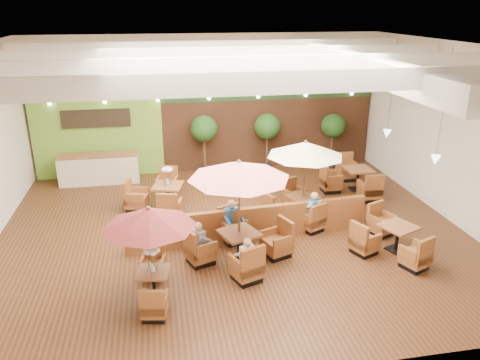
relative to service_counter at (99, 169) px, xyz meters
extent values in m
plane|color=#381E0F|center=(4.40, -5.10, -0.58)|extent=(14.00, 14.00, 0.00)
cube|color=silver|center=(4.40, 0.90, 2.17)|extent=(14.00, 0.04, 5.50)
cube|color=silver|center=(4.40, -11.10, 2.17)|extent=(14.00, 0.04, 5.50)
cube|color=silver|center=(11.40, -5.10, 2.17)|extent=(0.04, 12.00, 5.50)
cube|color=white|center=(4.40, -5.10, 4.92)|extent=(14.00, 12.00, 0.04)
cube|color=brown|center=(4.40, 0.84, 1.02)|extent=(13.90, 0.10, 3.20)
cube|color=#1E3819|center=(4.40, 0.83, 2.47)|extent=(13.90, 0.12, 0.35)
cube|color=#6AA12E|center=(0.00, 0.78, 1.02)|extent=(5.00, 0.08, 3.20)
cube|color=black|center=(0.00, 0.70, 1.82)|extent=(2.60, 0.08, 0.70)
cube|color=white|center=(7.90, -5.10, 4.37)|extent=(0.60, 11.00, 0.60)
cube|color=white|center=(4.40, -9.10, 4.57)|extent=(13.60, 0.12, 0.45)
cube|color=white|center=(4.40, -6.40, 4.57)|extent=(13.60, 0.12, 0.45)
cube|color=white|center=(4.40, -3.80, 4.57)|extent=(13.60, 0.12, 0.45)
cube|color=white|center=(4.40, -1.10, 4.57)|extent=(13.60, 0.12, 0.45)
cylinder|color=black|center=(10.20, -6.10, 3.32)|extent=(0.01, 0.01, 3.20)
cone|color=white|center=(10.20, -6.10, 1.72)|extent=(0.28, 0.28, 0.28)
cylinder|color=black|center=(10.20, -3.10, 3.32)|extent=(0.01, 0.01, 3.20)
cone|color=white|center=(10.20, -3.10, 1.72)|extent=(0.28, 0.28, 0.28)
sphere|color=#FFEAC6|center=(-1.60, 0.60, 2.47)|extent=(0.14, 0.14, 0.14)
sphere|color=#FFEAC6|center=(0.40, 0.60, 2.47)|extent=(0.14, 0.14, 0.14)
sphere|color=#FFEAC6|center=(2.40, 0.60, 2.47)|extent=(0.14, 0.14, 0.14)
sphere|color=#FFEAC6|center=(4.40, 0.60, 2.47)|extent=(0.14, 0.14, 0.14)
sphere|color=#FFEAC6|center=(6.40, 0.60, 2.47)|extent=(0.14, 0.14, 0.14)
sphere|color=#FFEAC6|center=(8.40, 0.60, 2.47)|extent=(0.14, 0.14, 0.14)
sphere|color=#FFEAC6|center=(10.40, 0.60, 2.47)|extent=(0.14, 0.14, 0.14)
cube|color=beige|center=(0.00, 0.00, -0.03)|extent=(3.00, 0.70, 1.10)
cube|color=brown|center=(0.00, 0.00, 0.57)|extent=(3.00, 0.75, 0.06)
cube|color=brown|center=(4.83, -5.62, -0.08)|extent=(7.27, 0.74, 1.01)
cube|color=brown|center=(1.99, -8.04, 0.06)|extent=(0.88, 0.88, 0.05)
cylinder|color=black|center=(1.99, -8.04, -0.25)|extent=(0.09, 0.09, 0.59)
cube|color=black|center=(1.99, -8.04, -0.57)|extent=(0.47, 0.47, 0.04)
cube|color=brown|center=(1.99, -8.89, -0.31)|extent=(0.65, 0.65, 0.29)
cube|color=brown|center=(2.03, -9.12, -0.05)|extent=(0.56, 0.19, 0.63)
cube|color=brown|center=(1.74, -8.84, -0.14)|extent=(0.16, 0.50, 0.25)
cube|color=brown|center=(2.25, -8.94, -0.14)|extent=(0.16, 0.50, 0.25)
cube|color=black|center=(1.99, -8.89, -0.52)|extent=(0.57, 0.57, 0.13)
cube|color=brown|center=(1.99, -7.19, -0.31)|extent=(0.65, 0.65, 0.29)
cube|color=brown|center=(1.95, -6.96, -0.05)|extent=(0.56, 0.19, 0.63)
cube|color=brown|center=(2.25, -7.24, -0.14)|extent=(0.16, 0.50, 0.25)
cube|color=brown|center=(1.74, -7.14, -0.14)|extent=(0.16, 0.50, 0.25)
cube|color=black|center=(1.99, -7.19, -0.52)|extent=(0.57, 0.57, 0.13)
cylinder|color=brown|center=(1.99, -8.04, 0.54)|extent=(0.06, 0.06, 2.24)
cone|color=#581A19|center=(1.99, -8.04, 1.47)|extent=(2.15, 2.15, 0.45)
sphere|color=brown|center=(1.99, -8.04, 1.70)|extent=(0.10, 0.10, 0.10)
cylinder|color=silver|center=(1.99, -8.04, 0.20)|extent=(0.10, 0.10, 0.22)
cube|color=brown|center=(4.28, -6.73, 0.21)|extent=(1.22, 1.22, 0.07)
cylinder|color=black|center=(4.28, -6.73, -0.17)|extent=(0.11, 0.11, 0.73)
cube|color=black|center=(4.28, -6.73, -0.56)|extent=(0.64, 0.64, 0.04)
cube|color=brown|center=(4.28, -7.78, -0.25)|extent=(0.89, 0.89, 0.35)
cube|color=brown|center=(4.18, -8.05, 0.08)|extent=(0.68, 0.35, 0.78)
cube|color=brown|center=(3.98, -7.90, -0.03)|extent=(0.30, 0.60, 0.31)
cube|color=brown|center=(4.58, -7.67, -0.03)|extent=(0.30, 0.60, 0.31)
cube|color=black|center=(4.28, -7.78, -0.51)|extent=(0.79, 0.79, 0.16)
cube|color=brown|center=(4.28, -5.68, -0.25)|extent=(0.89, 0.89, 0.35)
cube|color=brown|center=(4.39, -5.41, 0.08)|extent=(0.68, 0.35, 0.78)
cube|color=brown|center=(4.58, -5.56, -0.03)|extent=(0.30, 0.60, 0.31)
cube|color=brown|center=(3.98, -5.79, -0.03)|extent=(0.30, 0.60, 0.31)
cube|color=black|center=(4.28, -5.68, -0.51)|extent=(0.79, 0.79, 0.16)
cube|color=brown|center=(3.23, -6.73, -0.25)|extent=(0.89, 0.89, 0.35)
cube|color=brown|center=(3.50, -6.83, 0.08)|extent=(0.35, 0.68, 0.78)
cube|color=brown|center=(3.12, -6.43, -0.03)|extent=(0.60, 0.30, 0.31)
cube|color=brown|center=(3.34, -7.03, -0.03)|extent=(0.60, 0.30, 0.31)
cube|color=black|center=(3.23, -6.73, -0.51)|extent=(0.79, 0.79, 0.16)
cube|color=brown|center=(5.34, -6.73, -0.25)|extent=(0.89, 0.89, 0.35)
cube|color=brown|center=(5.07, -6.63, 0.08)|extent=(0.35, 0.68, 0.78)
cube|color=brown|center=(5.45, -7.03, -0.03)|extent=(0.60, 0.30, 0.31)
cube|color=brown|center=(5.22, -6.43, -0.03)|extent=(0.60, 0.30, 0.31)
cube|color=black|center=(5.34, -6.73, -0.51)|extent=(0.79, 0.79, 0.16)
cylinder|color=brown|center=(4.28, -6.73, 0.80)|extent=(0.06, 0.06, 2.77)
cone|color=#D56A67|center=(4.28, -6.73, 2.01)|extent=(2.66, 2.66, 0.45)
sphere|color=brown|center=(4.28, -6.73, 2.24)|extent=(0.10, 0.10, 0.10)
cube|color=brown|center=(6.78, -4.48, 0.14)|extent=(1.14, 1.14, 0.06)
cylinder|color=black|center=(6.78, -4.48, -0.21)|extent=(0.10, 0.10, 0.67)
cube|color=black|center=(6.78, -4.48, -0.56)|extent=(0.60, 0.60, 0.04)
cube|color=brown|center=(6.78, -5.44, -0.28)|extent=(0.83, 0.83, 0.32)
cube|color=brown|center=(6.67, -5.67, 0.02)|extent=(0.61, 0.35, 0.71)
cube|color=brown|center=(6.52, -5.56, -0.08)|extent=(0.31, 0.54, 0.28)
cube|color=brown|center=(7.05, -5.31, -0.08)|extent=(0.31, 0.54, 0.28)
cube|color=black|center=(6.78, -5.44, -0.51)|extent=(0.74, 0.74, 0.14)
cube|color=brown|center=(6.78, -3.52, -0.28)|extent=(0.83, 0.83, 0.32)
cube|color=brown|center=(6.90, -3.28, 0.02)|extent=(0.61, 0.35, 0.71)
cube|color=brown|center=(7.05, -3.40, -0.08)|extent=(0.31, 0.54, 0.28)
cube|color=brown|center=(6.52, -3.64, -0.08)|extent=(0.31, 0.54, 0.28)
cube|color=black|center=(6.78, -3.52, -0.51)|extent=(0.74, 0.74, 0.14)
cube|color=brown|center=(5.83, -4.48, -0.28)|extent=(0.83, 0.83, 0.32)
cube|color=brown|center=(6.06, -4.59, 0.02)|extent=(0.35, 0.61, 0.71)
cube|color=brown|center=(5.70, -4.21, -0.08)|extent=(0.54, 0.31, 0.28)
cube|color=brown|center=(5.95, -4.74, -0.08)|extent=(0.54, 0.31, 0.28)
cube|color=black|center=(5.83, -4.48, -0.51)|extent=(0.74, 0.74, 0.14)
cylinder|color=brown|center=(6.78, -4.48, 0.68)|extent=(0.06, 0.06, 2.52)
cone|color=beige|center=(6.78, -4.48, 1.76)|extent=(2.42, 2.42, 0.45)
sphere|color=brown|center=(6.78, -4.48, 1.99)|extent=(0.10, 0.10, 0.10)
cube|color=brown|center=(2.53, -2.90, 0.22)|extent=(1.16, 1.16, 0.07)
cylinder|color=black|center=(2.53, -2.90, -0.17)|extent=(0.11, 0.11, 0.74)
cube|color=black|center=(2.53, -2.90, -0.56)|extent=(0.61, 0.61, 0.04)
cube|color=brown|center=(2.53, -3.96, -0.25)|extent=(0.85, 0.85, 0.36)
cube|color=brown|center=(2.61, -4.24, 0.09)|extent=(0.70, 0.29, 0.78)
cube|color=brown|center=(2.22, -3.87, -0.03)|extent=(0.24, 0.62, 0.31)
cube|color=brown|center=(2.85, -4.04, -0.03)|extent=(0.24, 0.62, 0.31)
cube|color=black|center=(2.53, -3.96, -0.51)|extent=(0.75, 0.75, 0.16)
cube|color=brown|center=(2.53, -1.84, -0.25)|extent=(0.85, 0.85, 0.36)
cube|color=brown|center=(2.46, -1.56, 0.09)|extent=(0.70, 0.29, 0.78)
cube|color=brown|center=(2.85, -1.92, -0.03)|extent=(0.24, 0.62, 0.31)
cube|color=brown|center=(2.22, -1.75, -0.03)|extent=(0.24, 0.62, 0.31)
cube|color=black|center=(2.53, -1.84, -0.51)|extent=(0.75, 0.75, 0.16)
cube|color=brown|center=(1.47, -2.90, -0.25)|extent=(0.85, 0.85, 0.36)
cube|color=brown|center=(1.75, -2.82, 0.09)|extent=(0.29, 0.70, 0.78)
cube|color=brown|center=(1.56, -2.58, -0.03)|extent=(0.62, 0.24, 0.31)
cube|color=brown|center=(1.39, -3.21, -0.03)|extent=(0.62, 0.24, 0.31)
cube|color=black|center=(1.47, -2.90, -0.51)|extent=(0.75, 0.75, 0.16)
cylinder|color=silver|center=(2.53, -2.90, 0.36)|extent=(0.10, 0.10, 0.22)
cube|color=brown|center=(8.75, -7.04, 0.16)|extent=(1.14, 1.14, 0.06)
cylinder|color=black|center=(8.75, -7.04, -0.20)|extent=(0.10, 0.10, 0.68)
cube|color=black|center=(8.75, -7.04, -0.56)|extent=(0.61, 0.61, 0.04)
cube|color=brown|center=(8.75, -8.01, -0.28)|extent=(0.84, 0.84, 0.33)
cube|color=brown|center=(8.65, -8.26, 0.03)|extent=(0.63, 0.34, 0.72)
cube|color=brown|center=(8.48, -8.13, -0.07)|extent=(0.30, 0.55, 0.29)
cube|color=brown|center=(9.02, -7.90, -0.07)|extent=(0.30, 0.55, 0.29)
cube|color=black|center=(8.75, -8.01, -0.51)|extent=(0.74, 0.74, 0.14)
cube|color=brown|center=(8.75, -6.06, -0.28)|extent=(0.84, 0.84, 0.33)
cube|color=brown|center=(8.85, -5.82, 0.03)|extent=(0.63, 0.34, 0.72)
cube|color=brown|center=(9.02, -5.95, -0.07)|extent=(0.30, 0.55, 0.29)
cube|color=brown|center=(8.48, -6.18, -0.07)|extent=(0.30, 0.55, 0.29)
cube|color=black|center=(8.75, -6.06, -0.51)|extent=(0.74, 0.74, 0.14)
cube|color=brown|center=(7.77, -7.04, -0.28)|extent=(0.84, 0.84, 0.33)
cube|color=brown|center=(8.02, -7.14, 0.03)|extent=(0.34, 0.63, 0.72)
cube|color=brown|center=(7.66, -6.76, -0.07)|extent=(0.55, 0.30, 0.29)
cube|color=brown|center=(7.89, -7.31, -0.07)|extent=(0.55, 0.30, 0.29)
cube|color=black|center=(7.77, -7.04, -0.51)|extent=(0.74, 0.74, 0.14)
cube|color=brown|center=(9.56, -2.47, 0.22)|extent=(0.95, 0.95, 0.07)
cylinder|color=black|center=(9.56, -2.47, -0.17)|extent=(0.11, 0.11, 0.74)
cube|color=black|center=(9.56, -2.47, -0.56)|extent=(0.50, 0.50, 0.04)
cube|color=brown|center=(9.56, -3.53, -0.25)|extent=(0.69, 0.69, 0.36)
cube|color=brown|center=(9.56, -3.82, 0.09)|extent=(0.69, 0.11, 0.78)
cube|color=brown|center=(9.24, -3.53, -0.03)|extent=(0.09, 0.61, 0.31)
cube|color=brown|center=(9.89, -3.53, -0.03)|extent=(0.09, 0.61, 0.31)
cube|color=black|center=(9.56, -3.53, -0.51)|extent=(0.62, 0.62, 0.16)
cube|color=brown|center=(9.56, -1.41, -0.25)|extent=(0.69, 0.69, 0.36)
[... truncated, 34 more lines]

